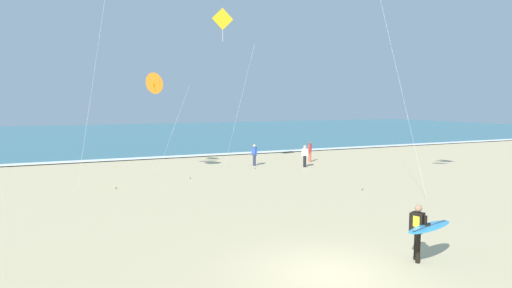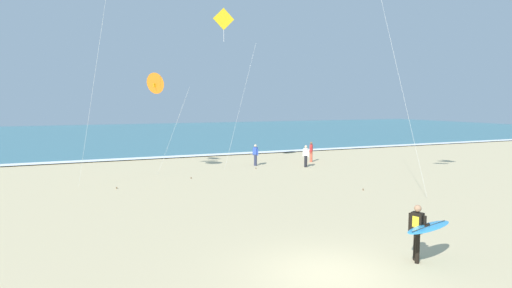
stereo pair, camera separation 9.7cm
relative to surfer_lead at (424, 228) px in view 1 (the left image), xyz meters
name	(u,v)px [view 1 (the left image)]	position (x,y,z in m)	size (l,w,h in m)	color
ground_plane	(331,274)	(-2.93, 0.37, -1.05)	(160.00, 160.00, 0.00)	#CCB789
ocean_water	(111,135)	(-2.93, 57.09, -1.01)	(160.00, 60.00, 0.08)	teal
shoreline_foam	(148,158)	(-2.93, 27.39, -0.96)	(160.00, 1.33, 0.01)	white
surfer_lead	(424,228)	(0.00, 0.00, 0.00)	(2.30, 1.22, 1.71)	black
kite_delta_amber_far	(155,83)	(-4.00, 18.54, 4.82)	(2.25, 2.59, 6.55)	orange
kite_diamond_golden_high	(223,23)	(0.70, 18.86, 8.90)	(3.03, 0.31, 10.95)	yellow
bystander_red_top	(310,152)	(8.38, 20.28, -0.23)	(0.38, 0.37, 1.59)	#D8593F
bystander_white_top	(305,156)	(6.58, 18.02, -0.23)	(0.32, 0.44, 1.59)	black
bystander_blue_top	(254,155)	(3.52, 20.15, -0.23)	(0.31, 0.45, 1.59)	#2D334C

